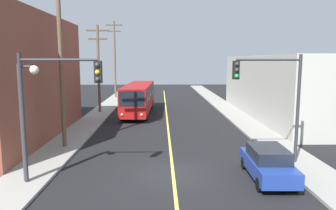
# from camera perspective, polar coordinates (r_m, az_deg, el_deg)

# --- Properties ---
(ground_plane) EXTENTS (120.00, 120.00, 0.00)m
(ground_plane) POSITION_cam_1_polar(r_m,az_deg,el_deg) (16.85, 0.91, -12.24)
(ground_plane) COLOR black
(sidewalk_left) EXTENTS (2.50, 90.00, 0.15)m
(sidewalk_left) POSITION_cam_1_polar(r_m,az_deg,el_deg) (27.25, -15.41, -4.45)
(sidewalk_left) COLOR gray
(sidewalk_left) RESTS_ON ground
(sidewalk_right) EXTENTS (2.50, 90.00, 0.15)m
(sidewalk_right) POSITION_cam_1_polar(r_m,az_deg,el_deg) (27.58, 15.35, -4.30)
(sidewalk_right) COLOR gray
(sidewalk_right) RESTS_ON ground
(lane_stripe_center) EXTENTS (0.16, 60.00, 0.01)m
(lane_stripe_center) POSITION_cam_1_polar(r_m,az_deg,el_deg) (31.35, -0.16, -2.67)
(lane_stripe_center) COLOR #D8CC4C
(lane_stripe_center) RESTS_ON ground
(building_right_warehouse) EXTENTS (12.00, 22.64, 6.27)m
(building_right_warehouse) POSITION_cam_1_polar(r_m,az_deg,el_deg) (36.10, 23.48, 3.10)
(building_right_warehouse) COLOR #B2B2A8
(building_right_warehouse) RESTS_ON ground
(city_bus) EXTENTS (3.03, 12.23, 3.20)m
(city_bus) POSITION_cam_1_polar(r_m,az_deg,el_deg) (34.96, -5.23, 1.43)
(city_bus) COLOR maroon
(city_bus) RESTS_ON ground
(parked_car_blue) EXTENTS (1.94, 4.45, 1.62)m
(parked_car_blue) POSITION_cam_1_polar(r_m,az_deg,el_deg) (16.66, 17.39, -9.80)
(parked_car_blue) COLOR navy
(parked_car_blue) RESTS_ON ground
(utility_pole_near) EXTENTS (2.40, 0.28, 11.32)m
(utility_pole_near) POSITION_cam_1_polar(r_m,az_deg,el_deg) (21.83, -18.64, 8.92)
(utility_pole_near) COLOR brown
(utility_pole_near) RESTS_ON sidewalk_left
(utility_pole_mid) EXTENTS (2.40, 0.28, 9.41)m
(utility_pole_mid) POSITION_cam_1_polar(r_m,az_deg,el_deg) (35.78, -12.31, 7.09)
(utility_pole_mid) COLOR brown
(utility_pole_mid) RESTS_ON sidewalk_left
(utility_pole_far) EXTENTS (2.40, 0.28, 11.40)m
(utility_pole_far) POSITION_cam_1_polar(r_m,az_deg,el_deg) (49.19, -9.48, 8.59)
(utility_pole_far) COLOR brown
(utility_pole_far) RESTS_ON sidewalk_left
(traffic_signal_left_corner) EXTENTS (3.75, 0.48, 6.00)m
(traffic_signal_left_corner) POSITION_cam_1_polar(r_m,az_deg,el_deg) (15.38, -19.45, 1.84)
(traffic_signal_left_corner) COLOR #2D2D33
(traffic_signal_left_corner) RESTS_ON sidewalk_left
(traffic_signal_right_corner) EXTENTS (3.75, 0.48, 6.00)m
(traffic_signal_right_corner) POSITION_cam_1_polar(r_m,az_deg,el_deg) (18.32, 17.95, 2.84)
(traffic_signal_right_corner) COLOR #2D2D33
(traffic_signal_right_corner) RESTS_ON sidewalk_right
(street_lamp_left) EXTENTS (0.98, 0.40, 5.50)m
(street_lamp_left) POSITION_cam_1_polar(r_m,az_deg,el_deg) (16.05, -24.03, -0.17)
(street_lamp_left) COLOR #38383D
(street_lamp_left) RESTS_ON sidewalk_left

